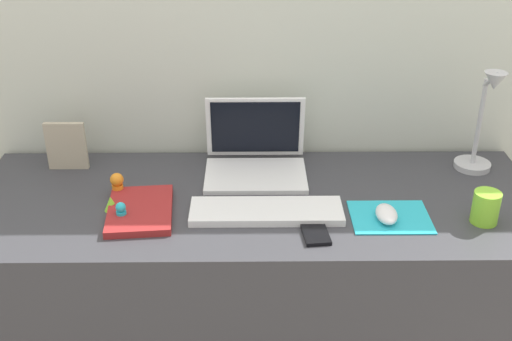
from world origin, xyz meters
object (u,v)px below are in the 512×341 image
picture_frame (66,146)px  toy_figurine_cyan (121,212)px  desk_lamp (482,124)px  keyboard (266,211)px  coffee_mug (486,207)px  toy_figurine_orange (117,183)px  notebook_pad (140,210)px  cell_phone (315,231)px  toy_figurine_lime (111,203)px  mouse (386,214)px  laptop (255,154)px

picture_frame → toy_figurine_cyan: bearing=-55.1°
toy_figurine_cyan → desk_lamp: bearing=14.8°
keyboard → toy_figurine_cyan: 0.38m
coffee_mug → toy_figurine_orange: (-0.99, 0.16, -0.01)m
notebook_pad → picture_frame: bearing=128.5°
cell_phone → picture_frame: bearing=146.7°
picture_frame → toy_figurine_lime: size_ratio=3.56×
notebook_pad → toy_figurine_cyan: (-0.04, -0.03, 0.02)m
notebook_pad → coffee_mug: 0.91m
desk_lamp → toy_figurine_lime: bearing=-168.4°
mouse → notebook_pad: mouse is taller
laptop → notebook_pad: laptop is taller
toy_figurine_orange → cell_phone: bearing=-20.7°
laptop → picture_frame: size_ratio=2.00×
toy_figurine_orange → picture_frame: bearing=137.1°
mouse → toy_figurine_lime: size_ratio=2.28×
desk_lamp → notebook_pad: size_ratio=1.37×
cell_phone → notebook_pad: bearing=161.9°
keyboard → notebook_pad: bearing=178.7°
mouse → notebook_pad: 0.66m
coffee_mug → keyboard: bearing=175.7°
keyboard → mouse: mouse is taller
desk_lamp → toy_figurine_orange: size_ratio=4.90×
mouse → desk_lamp: bearing=40.9°
mouse → coffee_mug: bearing=-1.7°
mouse → toy_figurine_orange: (-0.73, 0.15, 0.02)m
desk_lamp → picture_frame: 1.24m
mouse → toy_figurine_lime: toy_figurine_lime is taller
keyboard → toy_figurine_cyan: size_ratio=7.57×
toy_figurine_cyan → toy_figurine_orange: (-0.03, 0.14, 0.01)m
coffee_mug → toy_figurine_lime: size_ratio=2.09×
mouse → laptop: bearing=138.9°
laptop → toy_figurine_cyan: 0.46m
cell_phone → toy_figurine_cyan: 0.51m
picture_frame → toy_figurine_lime: 0.31m
laptop → toy_figurine_cyan: (-0.36, -0.29, -0.03)m
picture_frame → toy_figurine_lime: bearing=-55.1°
cell_phone → notebook_pad: size_ratio=0.53×
desk_lamp → toy_figurine_lime: 1.09m
keyboard → coffee_mug: (0.57, -0.04, 0.03)m
cell_phone → toy_figurine_lime: bearing=161.7°
picture_frame → coffee_mug: bearing=-15.4°
keyboard → toy_figurine_cyan: (-0.38, -0.03, 0.02)m
laptop → desk_lamp: desk_lamp is taller
keyboard → picture_frame: (-0.60, 0.28, 0.06)m
cell_phone → toy_figurine_cyan: (-0.50, 0.06, 0.02)m
picture_frame → toy_figurine_orange: (0.18, -0.17, -0.04)m
keyboard → cell_phone: keyboard is taller
laptop → desk_lamp: bearing=-1.7°
cell_phone → desk_lamp: (0.52, 0.33, 0.15)m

